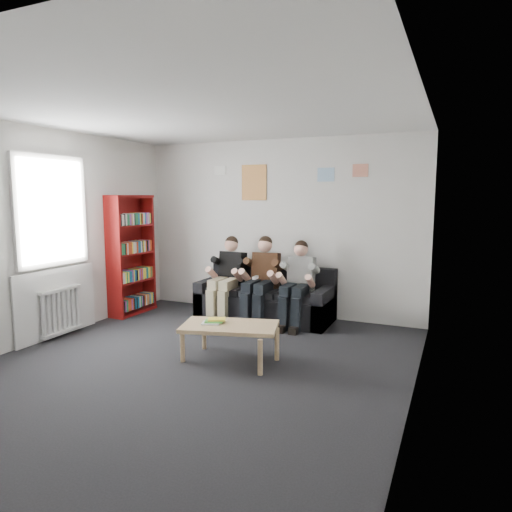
# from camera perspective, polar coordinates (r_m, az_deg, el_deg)

# --- Properties ---
(room_shell) EXTENTS (5.00, 5.00, 5.00)m
(room_shell) POSITION_cam_1_polar(r_m,az_deg,el_deg) (4.85, -8.02, 1.63)
(room_shell) COLOR black
(room_shell) RESTS_ON ground
(sofa) EXTENTS (2.01, 0.82, 0.78)m
(sofa) POSITION_cam_1_polar(r_m,az_deg,el_deg) (6.91, 1.21, -5.55)
(sofa) COLOR black
(sofa) RESTS_ON ground
(bookshelf) EXTENTS (0.28, 0.83, 1.85)m
(bookshelf) POSITION_cam_1_polar(r_m,az_deg,el_deg) (7.38, -15.25, 0.14)
(bookshelf) COLOR maroon
(bookshelf) RESTS_ON ground
(coffee_table) EXTENTS (1.05, 0.58, 0.42)m
(coffee_table) POSITION_cam_1_polar(r_m,az_deg,el_deg) (5.15, -3.29, -9.09)
(coffee_table) COLOR tan
(coffee_table) RESTS_ON ground
(game_cases) EXTENTS (0.24, 0.21, 0.05)m
(game_cases) POSITION_cam_1_polar(r_m,az_deg,el_deg) (5.20, -5.28, -8.11)
(game_cases) COLOR white
(game_cases) RESTS_ON coffee_table
(person_left) EXTENTS (0.38, 0.81, 1.23)m
(person_left) POSITION_cam_1_polar(r_m,az_deg,el_deg) (6.91, -3.68, -2.74)
(person_left) COLOR black
(person_left) RESTS_ON sofa
(person_middle) EXTENTS (0.39, 0.84, 1.26)m
(person_middle) POSITION_cam_1_polar(r_m,az_deg,el_deg) (6.67, 0.59, -3.03)
(person_middle) COLOR #502B1A
(person_middle) RESTS_ON sofa
(person_right) EXTENTS (0.37, 0.79, 1.21)m
(person_right) POSITION_cam_1_polar(r_m,az_deg,el_deg) (6.48, 5.16, -3.52)
(person_right) COLOR white
(person_right) RESTS_ON sofa
(radiator) EXTENTS (0.10, 0.64, 0.60)m
(radiator) POSITION_cam_1_polar(r_m,az_deg,el_deg) (6.54, -23.17, -6.28)
(radiator) COLOR white
(radiator) RESTS_ON ground
(window) EXTENTS (0.05, 1.30, 2.36)m
(window) POSITION_cam_1_polar(r_m,az_deg,el_deg) (6.48, -23.92, -0.34)
(window) COLOR white
(window) RESTS_ON room_shell
(poster_large) EXTENTS (0.42, 0.01, 0.55)m
(poster_large) POSITION_cam_1_polar(r_m,az_deg,el_deg) (7.22, -0.25, 9.17)
(poster_large) COLOR #D7C64C
(poster_large) RESTS_ON room_shell
(poster_blue) EXTENTS (0.25, 0.01, 0.20)m
(poster_blue) POSITION_cam_1_polar(r_m,az_deg,el_deg) (6.83, 8.72, 10.02)
(poster_blue) COLOR #3D8CCF
(poster_blue) RESTS_ON room_shell
(poster_pink) EXTENTS (0.22, 0.01, 0.18)m
(poster_pink) POSITION_cam_1_polar(r_m,az_deg,el_deg) (6.72, 12.92, 10.39)
(poster_pink) COLOR #BE3B7F
(poster_pink) RESTS_ON room_shell
(poster_sign) EXTENTS (0.20, 0.01, 0.14)m
(poster_sign) POSITION_cam_1_polar(r_m,az_deg,el_deg) (7.49, -4.51, 10.62)
(poster_sign) COLOR white
(poster_sign) RESTS_ON room_shell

